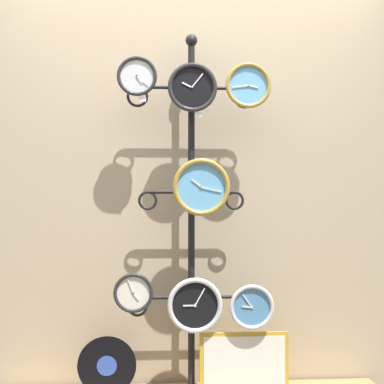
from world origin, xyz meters
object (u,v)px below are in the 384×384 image
Objects in this scene: clock_top_center at (192,88)px; clock_bottom_right at (252,307)px; clock_bottom_center at (195,305)px; display_stand at (191,279)px; clock_top_right at (248,86)px; clock_top_left at (137,76)px; clock_middle_center at (201,187)px; picture_frame at (244,362)px; clock_bottom_left at (133,293)px; vinyl_record at (107,366)px.

clock_bottom_right is (0.34, -0.03, -1.24)m from clock_top_center.
display_stand is at bearing 97.49° from clock_bottom_center.
clock_top_right is at bearing -16.16° from display_stand.
clock_top_left is 0.80× the size of clock_top_center.
clock_top_center is at bearing 149.94° from clock_middle_center.
clock_top_left reaches higher than clock_bottom_right.
display_stand is 9.38× the size of clock_top_left.
picture_frame is (-0.02, 0.02, -1.58)m from clock_top_right.
vinyl_record is at bearing 171.59° from clock_bottom_left.
clock_bottom_left reaches higher than clock_bottom_center.
clock_middle_center is 0.66m from clock_bottom_center.
clock_middle_center is (0.36, -0.02, -0.62)m from clock_top_left.
clock_top_right is at bearing 5.03° from clock_middle_center.
clock_top_left reaches higher than picture_frame.
clock_top_right is (0.32, -0.09, 1.11)m from display_stand.
clock_bottom_left is 0.44× the size of picture_frame.
clock_top_left is 1.01× the size of clock_bottom_left.
clock_bottom_left is (-0.33, -0.08, -0.06)m from display_stand.
clock_bottom_center is at bearing -39.01° from clock_top_center.
vinyl_record is (-0.49, 0.04, -0.34)m from clock_bottom_center.
vinyl_record is at bearing 179.18° from picture_frame.
display_stand reaches higher than clock_middle_center.
vinyl_record is (-0.48, -0.06, -0.47)m from display_stand.
vinyl_record is 0.77m from picture_frame.
display_stand is at bearing 17.27° from clock_top_left.
clock_bottom_center is (0.34, -0.02, -0.07)m from clock_bottom_left.
clock_top_right is at bearing -39.05° from picture_frame.
clock_middle_center reaches higher than clock_bottom_left.
clock_top_center is 0.86× the size of vinyl_record.
clock_top_left reaches higher than vinyl_record.
clock_top_left is 0.69× the size of vinyl_record.
clock_top_center is 0.91× the size of clock_bottom_center.
clock_top_left is at bearing 178.50° from clock_bottom_right.
clock_middle_center reaches higher than clock_bottom_center.
clock_bottom_left is at bearing -8.41° from vinyl_record.
clock_bottom_center reaches higher than vinyl_record.
clock_bottom_right is at bearing -1.50° from clock_top_left.
display_stand is at bearing 7.45° from vinyl_record.
display_stand is 6.45× the size of vinyl_record.
clock_top_center is 0.32m from clock_top_right.
vinyl_record is at bearing 174.18° from clock_middle_center.
clock_top_center is 1.27× the size of clock_bottom_left.
clock_top_left is at bearing -177.97° from clock_top_center.
clock_top_right is at bearing -2.14° from vinyl_record.
clock_top_right reaches higher than clock_bottom_center.
display_stand is 0.35m from clock_bottom_left.
clock_top_left is 0.86× the size of clock_top_right.
clock_bottom_center is at bearing -174.65° from picture_frame.
clock_top_center reaches higher than vinyl_record.
clock_middle_center reaches higher than vinyl_record.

